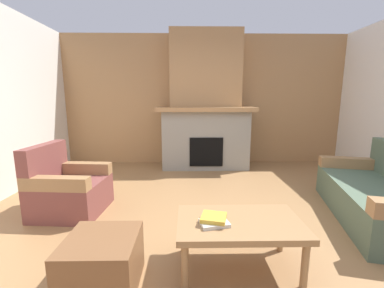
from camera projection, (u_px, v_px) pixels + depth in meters
name	position (u px, v px, depth m)	size (l,w,h in m)	color
ground	(221.00, 231.00, 2.68)	(9.00, 9.00, 0.00)	olive
wall_back_wood_panel	(204.00, 100.00, 5.39)	(6.00, 0.12, 2.70)	#A87A4C
fireplace	(205.00, 110.00, 5.05)	(1.90, 0.82, 2.70)	gray
couch	(382.00, 197.00, 2.87)	(1.25, 1.95, 0.85)	#4C604C
armchair	(68.00, 189.00, 3.09)	(0.82, 0.82, 0.85)	brown
coffee_table	(239.00, 226.00, 2.03)	(1.00, 0.60, 0.43)	#997047
ottoman	(103.00, 263.00, 1.85)	(0.52, 0.52, 0.40)	brown
book_stack_near_edge	(214.00, 220.00, 1.96)	(0.24, 0.24, 0.06)	beige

